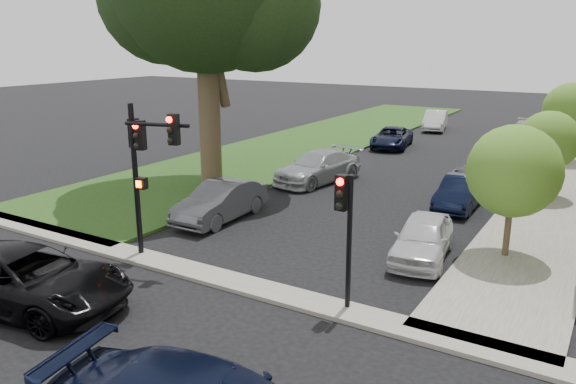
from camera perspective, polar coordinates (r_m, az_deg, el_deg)
The scene contains 18 objects.
ground at distance 14.80m, azimuth -10.30°, elevation -11.91°, with size 140.00×140.00×0.00m, color black.
grass_strip at distance 38.76m, azimuth 3.18°, elevation 5.36°, with size 8.00×44.00×0.12m, color #204014.
sidewalk_right at distance 34.44m, azimuth 26.99°, elevation 2.46°, with size 3.50×44.00×0.12m, color slate.
sidewalk_cross at distance 16.16m, azimuth -5.59°, elevation -9.07°, with size 60.00×1.00×0.12m, color slate.
small_tree_a at distance 18.35m, azimuth 21.96°, elevation 1.96°, with size 2.83×2.83×4.25m.
small_tree_b at distance 26.36m, azimuth 24.96°, elevation 4.74°, with size 2.54×2.54×3.81m.
small_tree_c at distance 34.88m, azimuth 26.78°, elevation 7.47°, with size 2.96×2.96×4.44m.
traffic_signal_main at distance 17.50m, azimuth -14.45°, elevation 3.75°, with size 2.37×0.72×4.86m.
traffic_signal_secondary at distance 13.82m, azimuth 5.83°, elevation -2.56°, with size 0.46×0.37×3.56m.
car_cross_near at distance 15.98m, azimuth -25.11°, elevation -7.98°, with size 2.59×5.62×1.56m, color black.
car_parked_0 at distance 18.12m, azimuth 13.52°, elevation -4.56°, with size 1.62×4.02×1.37m, color silver.
car_parked_1 at distance 23.95m, azimuth 17.11°, elevation -0.05°, with size 1.38×3.96×1.31m, color black.
car_parked_2 at distance 27.94m, azimuth 19.85°, elevation 2.02°, with size 2.45×5.31×1.48m, color #3F4247.
car_parked_4 at distance 39.84m, azimuth 23.07°, elevation 5.48°, with size 2.16×5.32×1.55m, color #999BA0.
car_parked_5 at distance 21.52m, azimuth -6.85°, elevation -0.96°, with size 1.55×4.44×1.46m, color #3F4247.
car_parked_6 at distance 27.12m, azimuth 3.05°, elevation 2.55°, with size 2.08×5.13×1.49m, color #999BA0.
car_parked_8 at distance 36.61m, azimuth 10.50°, elevation 5.47°, with size 2.13×4.62×1.28m, color black.
car_parked_9 at distance 44.53m, azimuth 14.73°, elevation 7.05°, with size 1.54×4.43×1.46m, color silver.
Camera 1 is at (8.92, -9.73, 6.69)m, focal length 35.00 mm.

